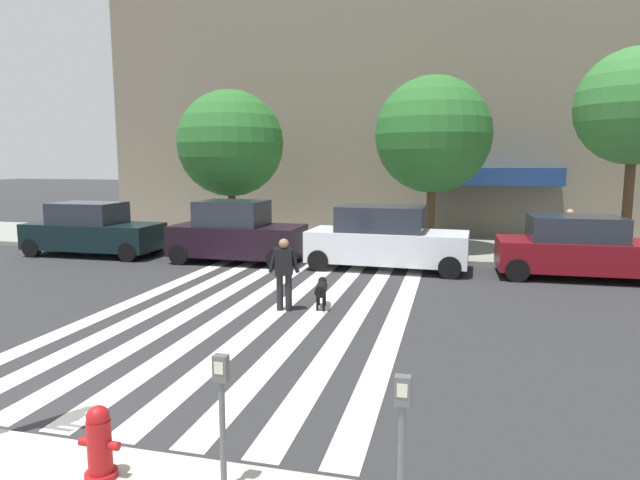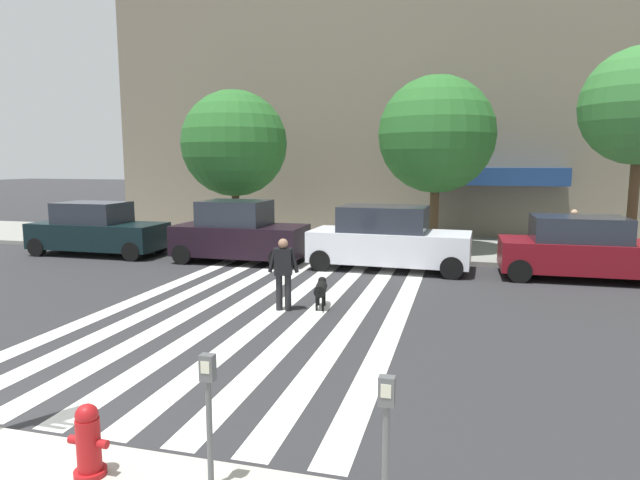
% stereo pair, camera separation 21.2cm
% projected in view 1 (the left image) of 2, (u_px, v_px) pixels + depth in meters
% --- Properties ---
extents(ground_plane, '(160.00, 160.00, 0.00)m').
position_uv_depth(ground_plane, '(215.00, 304.00, 12.72)').
color(ground_plane, '#2B2B2D').
extents(sidewalk_far, '(80.00, 6.00, 0.15)m').
position_uv_depth(sidewalk_far, '(316.00, 243.00, 21.76)').
color(sidewalk_far, gray).
rests_on(sidewalk_far, ground_plane).
extents(crosswalk_stripes, '(6.75, 12.26, 0.01)m').
position_uv_depth(crosswalk_stripes, '(261.00, 307.00, 12.45)').
color(crosswalk_stripes, silver).
rests_on(crosswalk_stripes, ground_plane).
extents(fire_hydrant, '(0.44, 0.32, 0.76)m').
position_uv_depth(fire_hydrant, '(99.00, 443.00, 5.44)').
color(fire_hydrant, '#A41417').
rests_on(fire_hydrant, sidewalk_near).
extents(parking_meter_curbside, '(0.14, 0.11, 1.36)m').
position_uv_depth(parking_meter_curbside, '(402.00, 429.00, 4.69)').
color(parking_meter_curbside, '#515456').
rests_on(parking_meter_curbside, sidewalk_near).
extents(parking_meter_second_along, '(0.14, 0.11, 1.36)m').
position_uv_depth(parking_meter_second_along, '(222.00, 403.00, 5.19)').
color(parking_meter_second_along, '#515456').
rests_on(parking_meter_second_along, sidewalk_near).
extents(parked_car_near_curb, '(4.80, 1.97, 1.90)m').
position_uv_depth(parked_car_near_curb, '(92.00, 230.00, 19.33)').
color(parked_car_near_curb, black).
rests_on(parked_car_near_curb, ground_plane).
extents(parked_car_behind_first, '(4.33, 2.04, 2.06)m').
position_uv_depth(parked_car_behind_first, '(237.00, 234.00, 18.00)').
color(parked_car_behind_first, black).
rests_on(parked_car_behind_first, ground_plane).
extents(parked_car_third_in_line, '(4.96, 2.18, 1.98)m').
position_uv_depth(parked_car_third_in_line, '(386.00, 239.00, 16.80)').
color(parked_car_third_in_line, silver).
rests_on(parked_car_third_in_line, ground_plane).
extents(parked_car_fourth_in_line, '(4.59, 2.08, 1.80)m').
position_uv_depth(parked_car_fourth_in_line, '(579.00, 248.00, 15.48)').
color(parked_car_fourth_in_line, maroon).
rests_on(parked_car_fourth_in_line, ground_plane).
extents(street_tree_nearest, '(4.03, 4.03, 5.89)m').
position_uv_depth(street_tree_nearest, '(231.00, 144.00, 20.56)').
color(street_tree_nearest, '#4C3823').
rests_on(street_tree_nearest, sidewalk_far).
extents(street_tree_middle, '(4.12, 4.12, 6.20)m').
position_uv_depth(street_tree_middle, '(433.00, 135.00, 19.17)').
color(street_tree_middle, '#4C3823').
rests_on(street_tree_middle, sidewalk_far).
extents(street_tree_further, '(3.62, 3.62, 6.69)m').
position_uv_depth(street_tree_further, '(635.00, 107.00, 16.78)').
color(street_tree_further, '#4C3823').
rests_on(street_tree_further, sidewalk_far).
extents(pedestrian_dog_walker, '(0.71, 0.30, 1.64)m').
position_uv_depth(pedestrian_dog_walker, '(284.00, 270.00, 12.08)').
color(pedestrian_dog_walker, black).
rests_on(pedestrian_dog_walker, ground_plane).
extents(dog_on_leash, '(0.37, 1.06, 0.65)m').
position_uv_depth(dog_on_leash, '(321.00, 289.00, 12.39)').
color(dog_on_leash, black).
rests_on(dog_on_leash, ground_plane).
extents(pedestrian_bystander, '(0.56, 0.56, 1.64)m').
position_uv_depth(pedestrian_bystander, '(569.00, 231.00, 17.88)').
color(pedestrian_bystander, '#6B6051').
rests_on(pedestrian_bystander, sidewalk_far).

